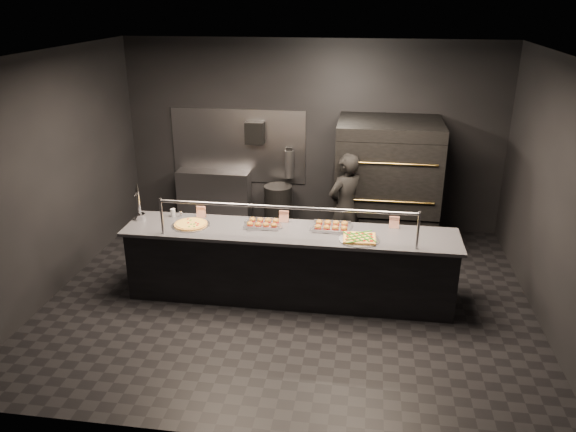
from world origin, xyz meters
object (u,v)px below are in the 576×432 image
object	(u,v)px
towel_dispenser	(255,133)
square_pizza	(359,238)
slider_tray_a	(263,223)
slider_tray_b	(331,226)
worker	(345,208)
pizza_oven	(387,183)
fire_extinguisher	(289,164)
prep_shelf	(215,197)
service_counter	(290,264)
beer_tap	(139,209)
trash_bin	(278,208)
round_pizza	(191,224)

from	to	relation	value
towel_dispenser	square_pizza	bearing A→B (deg)	-55.43
slider_tray_a	slider_tray_b	size ratio (longest dim) A/B	0.99
slider_tray_a	worker	xyz separation A→B (m)	(0.97, 1.10, -0.15)
pizza_oven	fire_extinguisher	size ratio (longest dim) A/B	3.78
prep_shelf	towel_dispenser	distance (m)	1.31
service_counter	fire_extinguisher	size ratio (longest dim) A/B	8.12
pizza_oven	beer_tap	xyz separation A→B (m)	(-3.15, -1.81, 0.10)
trash_bin	square_pizza	bearing A→B (deg)	-59.63
pizza_oven	round_pizza	world-z (taller)	pizza_oven
slider_tray_b	square_pizza	world-z (taller)	slider_tray_b
beer_tap	trash_bin	distance (m)	2.61
fire_extinguisher	slider_tray_b	world-z (taller)	fire_extinguisher
beer_tap	trash_bin	bearing A→B (deg)	54.52
fire_extinguisher	slider_tray_a	size ratio (longest dim) A/B	0.98
prep_shelf	fire_extinguisher	distance (m)	1.39
round_pizza	trash_bin	bearing A→B (deg)	70.73
fire_extinguisher	slider_tray_a	bearing A→B (deg)	-90.05
prep_shelf	worker	size ratio (longest dim) A/B	0.76
prep_shelf	towel_dispenser	world-z (taller)	towel_dispenser
towel_dispenser	square_pizza	world-z (taller)	towel_dispenser
beer_tap	round_pizza	bearing A→B (deg)	-8.50
fire_extinguisher	square_pizza	bearing A→B (deg)	-64.80
beer_tap	square_pizza	bearing A→B (deg)	-4.93
towel_dispenser	fire_extinguisher	size ratio (longest dim) A/B	0.69
square_pizza	worker	size ratio (longest dim) A/B	0.30
towel_dispenser	slider_tray_b	distance (m)	2.71
service_counter	slider_tray_a	world-z (taller)	service_counter
towel_dispenser	trash_bin	size ratio (longest dim) A/B	0.46
pizza_oven	trash_bin	world-z (taller)	pizza_oven
slider_tray_a	prep_shelf	bearing A→B (deg)	119.61
pizza_oven	trash_bin	size ratio (longest dim) A/B	2.52
slider_tray_b	trash_bin	distance (m)	2.29
service_counter	prep_shelf	bearing A→B (deg)	124.59
beer_tap	worker	bearing A→B (deg)	23.74
service_counter	fire_extinguisher	distance (m)	2.50
trash_bin	slider_tray_a	bearing A→B (deg)	-86.05
towel_dispenser	slider_tray_a	bearing A→B (deg)	-76.40
fire_extinguisher	slider_tray_b	distance (m)	2.41
pizza_oven	prep_shelf	bearing A→B (deg)	171.46
round_pizza	service_counter	bearing A→B (deg)	0.63
square_pizza	service_counter	bearing A→B (deg)	170.03
fire_extinguisher	round_pizza	distance (m)	2.58
trash_bin	slider_tray_b	bearing A→B (deg)	-63.51
fire_extinguisher	service_counter	bearing A→B (deg)	-81.70
service_counter	round_pizza	xyz separation A→B (m)	(-1.24, -0.01, 0.47)
service_counter	worker	distance (m)	1.41
towel_dispenser	service_counter	bearing A→B (deg)	-69.37
service_counter	beer_tap	distance (m)	2.04
towel_dispenser	trash_bin	world-z (taller)	towel_dispenser
round_pizza	worker	xyz separation A→B (m)	(1.86, 1.24, -0.14)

